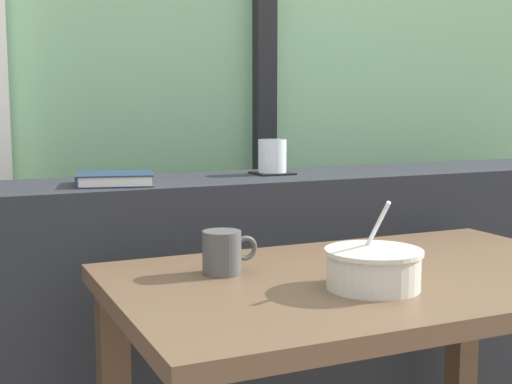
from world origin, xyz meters
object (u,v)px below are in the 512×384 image
(ceramic_mug, at_px, (223,252))
(closed_book, at_px, (114,179))
(soup_bowl, at_px, (373,269))
(breakfast_table, at_px, (371,338))
(coaster_square, at_px, (272,173))
(juice_glass, at_px, (272,158))

(ceramic_mug, bearing_deg, closed_book, 107.04)
(soup_bowl, bearing_deg, breakfast_table, 57.20)
(breakfast_table, relative_size, ceramic_mug, 8.98)
(breakfast_table, height_order, closed_book, closed_book)
(soup_bowl, distance_m, ceramic_mug, 0.30)
(breakfast_table, distance_m, coaster_square, 0.63)
(closed_book, bearing_deg, juice_glass, 8.26)
(ceramic_mug, bearing_deg, juice_glass, 54.67)
(breakfast_table, xyz_separation_m, soup_bowl, (-0.06, -0.10, 0.17))
(breakfast_table, distance_m, juice_glass, 0.65)
(coaster_square, distance_m, juice_glass, 0.04)
(juice_glass, distance_m, closed_book, 0.45)
(soup_bowl, bearing_deg, juice_glass, 80.07)
(coaster_square, bearing_deg, soup_bowl, -99.93)
(coaster_square, xyz_separation_m, soup_bowl, (-0.12, -0.67, -0.11))
(juice_glass, relative_size, closed_book, 0.43)
(breakfast_table, relative_size, juice_glass, 11.40)
(juice_glass, height_order, closed_book, juice_glass)
(breakfast_table, distance_m, closed_book, 0.70)
(juice_glass, bearing_deg, ceramic_mug, -125.33)
(coaster_square, relative_size, soup_bowl, 0.57)
(coaster_square, xyz_separation_m, ceramic_mug, (-0.32, -0.46, -0.10))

